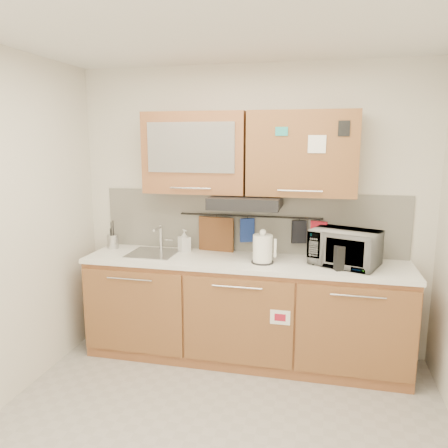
% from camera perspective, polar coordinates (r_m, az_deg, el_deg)
% --- Properties ---
extents(floor, '(3.20, 3.20, 0.00)m').
position_cam_1_polar(floor, '(3.17, -1.76, -26.91)').
color(floor, '#9E9993').
rests_on(floor, ground).
extents(ceiling, '(3.20, 3.20, 0.00)m').
position_cam_1_polar(ceiling, '(2.59, -2.13, 25.63)').
color(ceiling, white).
rests_on(ceiling, wall_back).
extents(wall_back, '(3.20, 0.00, 3.20)m').
position_cam_1_polar(wall_back, '(4.02, 3.50, 1.71)').
color(wall_back, silver).
rests_on(wall_back, ground).
extents(base_cabinet, '(2.80, 0.64, 0.88)m').
position_cam_1_polar(base_cabinet, '(3.98, 2.61, -11.83)').
color(base_cabinet, '#9A5D36').
rests_on(base_cabinet, floor).
extents(countertop, '(2.82, 0.62, 0.04)m').
position_cam_1_polar(countertop, '(3.81, 2.67, -4.97)').
color(countertop, white).
rests_on(countertop, base_cabinet).
extents(backsplash, '(2.80, 0.02, 0.56)m').
position_cam_1_polar(backsplash, '(4.03, 3.46, 0.28)').
color(backsplash, silver).
rests_on(backsplash, countertop).
extents(upper_cabinets, '(1.82, 0.37, 0.70)m').
position_cam_1_polar(upper_cabinets, '(3.80, 3.08, 9.22)').
color(upper_cabinets, '#9A5D36').
rests_on(upper_cabinets, wall_back).
extents(range_hood, '(0.60, 0.46, 0.10)m').
position_cam_1_polar(range_hood, '(3.76, 2.90, 2.92)').
color(range_hood, black).
rests_on(range_hood, upper_cabinets).
extents(sink, '(0.42, 0.40, 0.26)m').
position_cam_1_polar(sink, '(4.05, -9.21, -3.78)').
color(sink, silver).
rests_on(sink, countertop).
extents(utensil_rail, '(1.30, 0.02, 0.02)m').
position_cam_1_polar(utensil_rail, '(3.98, 3.38, 1.03)').
color(utensil_rail, black).
rests_on(utensil_rail, backsplash).
extents(utensil_crock, '(0.14, 0.14, 0.27)m').
position_cam_1_polar(utensil_crock, '(4.31, -14.30, -2.18)').
color(utensil_crock, '#B5B6BA').
rests_on(utensil_crock, countertop).
extents(kettle, '(0.21, 0.19, 0.29)m').
position_cam_1_polar(kettle, '(3.69, 5.09, -3.33)').
color(kettle, white).
rests_on(kettle, countertop).
extents(toaster, '(0.30, 0.25, 0.20)m').
position_cam_1_polar(toaster, '(3.67, 15.89, -4.02)').
color(toaster, black).
rests_on(toaster, countertop).
extents(microwave, '(0.63, 0.53, 0.29)m').
position_cam_1_polar(microwave, '(3.75, 15.51, -3.00)').
color(microwave, '#999999').
rests_on(microwave, countertop).
extents(soap_bottle, '(0.13, 0.13, 0.21)m').
position_cam_1_polar(soap_bottle, '(4.07, -5.21, -2.17)').
color(soap_bottle, '#999999').
rests_on(soap_bottle, countertop).
extents(cutting_board, '(0.34, 0.06, 0.42)m').
position_cam_1_polar(cutting_board, '(4.07, -1.04, -1.99)').
color(cutting_board, brown).
rests_on(cutting_board, utensil_rail).
extents(oven_mitt, '(0.13, 0.08, 0.22)m').
position_cam_1_polar(oven_mitt, '(3.99, 3.04, -0.81)').
color(oven_mitt, navy).
rests_on(oven_mitt, utensil_rail).
extents(dark_pouch, '(0.13, 0.07, 0.20)m').
position_cam_1_polar(dark_pouch, '(3.94, 9.78, -1.01)').
color(dark_pouch, black).
rests_on(dark_pouch, utensil_rail).
extents(pot_holder, '(0.15, 0.06, 0.18)m').
position_cam_1_polar(pot_holder, '(3.93, 12.26, -0.94)').
color(pot_holder, '#AC1727').
rests_on(pot_holder, utensil_rail).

